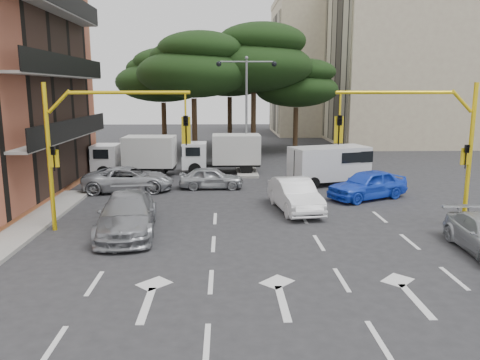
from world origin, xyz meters
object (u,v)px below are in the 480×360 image
at_px(box_truck_a, 135,156).
at_px(car_blue_compact, 367,184).
at_px(car_white_hatch, 295,195).
at_px(van_white, 329,165).
at_px(street_lamp_center, 246,93).
at_px(signal_mast_right, 429,135).
at_px(signal_mast_left, 93,136).
at_px(car_silver_cross_b, 211,178).
at_px(car_silver_cross_a, 129,179).
at_px(box_truck_b, 222,154).
at_px(car_silver_wagon, 127,214).

bearing_deg(box_truck_a, car_blue_compact, -114.90).
xyz_separation_m(car_white_hatch, van_white, (3.01, 6.21, 0.41)).
xyz_separation_m(van_white, box_truck_a, (-12.26, 3.00, 0.16)).
xyz_separation_m(street_lamp_center, car_white_hatch, (1.79, -11.21, -4.67)).
distance_m(signal_mast_right, van_white, 9.62).
relative_size(signal_mast_left, car_silver_cross_b, 1.61).
relative_size(signal_mast_right, car_blue_compact, 1.33).
distance_m(signal_mast_left, car_silver_cross_a, 8.05).
relative_size(car_silver_cross_a, box_truck_b, 0.93).
distance_m(car_blue_compact, car_silver_cross_b, 8.82).
bearing_deg(car_silver_wagon, car_blue_compact, 20.10).
xyz_separation_m(signal_mast_right, van_white, (-2.00, 9.01, -2.71)).
bearing_deg(signal_mast_right, car_silver_cross_b, 138.80).
xyz_separation_m(car_silver_wagon, car_silver_cross_b, (3.15, 8.50, -0.15)).
bearing_deg(signal_mast_left, box_truck_b, 68.79).
bearing_deg(box_truck_b, signal_mast_right, -147.46).
xyz_separation_m(signal_mast_left, van_white, (11.61, 9.01, -2.71)).
bearing_deg(car_silver_cross_b, box_truck_a, 51.63).
height_order(box_truck_a, box_truck_b, box_truck_a).
xyz_separation_m(car_blue_compact, car_silver_cross_a, (-13.00, 2.27, -0.07)).
distance_m(car_blue_compact, car_silver_wagon, 12.79).
bearing_deg(car_silver_cross_a, van_white, -86.51).
relative_size(signal_mast_right, van_white, 1.28).
xyz_separation_m(signal_mast_left, car_blue_compact, (12.80, 5.12, -3.12)).
height_order(car_blue_compact, box_truck_b, box_truck_b).
bearing_deg(car_silver_wagon, car_white_hatch, 18.43).
distance_m(car_blue_compact, car_silver_cross_a, 13.20).
distance_m(street_lamp_center, car_silver_wagon, 16.20).
distance_m(signal_mast_right, street_lamp_center, 15.65).
bearing_deg(van_white, car_white_hatch, -43.57).
bearing_deg(box_truck_a, car_white_hatch, -132.66).
height_order(car_white_hatch, car_blue_compact, car_blue_compact).
xyz_separation_m(car_blue_compact, box_truck_b, (-7.71, 8.00, 0.56)).
bearing_deg(box_truck_a, van_white, -101.55).
bearing_deg(signal_mast_right, street_lamp_center, 115.91).
xyz_separation_m(signal_mast_left, box_truck_b, (5.09, 13.12, -2.55)).
height_order(street_lamp_center, box_truck_b, street_lamp_center).
bearing_deg(car_silver_cross_b, street_lamp_center, -21.56).
relative_size(signal_mast_left, car_white_hatch, 1.30).
xyz_separation_m(street_lamp_center, box_truck_b, (-1.71, -0.89, -4.10)).
distance_m(car_white_hatch, van_white, 6.91).
height_order(van_white, box_truck_a, box_truck_a).
distance_m(van_white, box_truck_b, 7.70).
bearing_deg(car_blue_compact, van_white, 170.21).
bearing_deg(car_white_hatch, signal_mast_right, -37.46).
xyz_separation_m(signal_mast_right, car_white_hatch, (-5.01, 2.80, -3.12)).
height_order(car_white_hatch, box_truck_b, box_truck_b).
height_order(signal_mast_left, box_truck_b, signal_mast_left).
relative_size(car_blue_compact, car_silver_cross_b, 1.21).
bearing_deg(signal_mast_left, signal_mast_right, 0.00).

